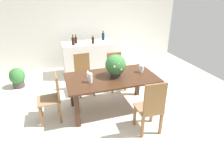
# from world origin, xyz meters

# --- Properties ---
(ground_plane) EXTENTS (7.04, 7.04, 0.00)m
(ground_plane) POSITION_xyz_m (0.00, 0.00, 0.00)
(ground_plane) COLOR silver
(back_wall) EXTENTS (6.40, 0.10, 2.60)m
(back_wall) POSITION_xyz_m (0.00, 2.60, 1.30)
(back_wall) COLOR silver
(back_wall) RESTS_ON ground
(dining_table) EXTENTS (1.87, 1.03, 0.77)m
(dining_table) POSITION_xyz_m (0.00, -0.21, 0.65)
(dining_table) COLOR #422616
(dining_table) RESTS_ON ground
(chair_far_left) EXTENTS (0.45, 0.48, 0.99)m
(chair_far_left) POSITION_xyz_m (-0.43, 0.76, 0.54)
(chair_far_left) COLOR brown
(chair_far_left) RESTS_ON ground
(chair_far_right) EXTENTS (0.43, 0.48, 0.93)m
(chair_far_right) POSITION_xyz_m (0.42, 0.76, 0.52)
(chair_far_right) COLOR brown
(chair_far_right) RESTS_ON ground
(chair_near_right) EXTENTS (0.45, 0.46, 1.05)m
(chair_near_right) POSITION_xyz_m (0.42, -1.18, 0.57)
(chair_near_right) COLOR brown
(chair_near_right) RESTS_ON ground
(chair_head_end) EXTENTS (0.44, 0.44, 0.97)m
(chair_head_end) POSITION_xyz_m (-1.19, -0.20, 0.54)
(chair_head_end) COLOR brown
(chair_head_end) RESTS_ON ground
(flower_centerpiece) EXTENTS (0.42, 0.42, 0.47)m
(flower_centerpiece) POSITION_xyz_m (0.09, -0.20, 1.01)
(flower_centerpiece) COLOR #333338
(flower_centerpiece) RESTS_ON dining_table
(crystal_vase_left) EXTENTS (0.10, 0.10, 0.19)m
(crystal_vase_left) POSITION_xyz_m (-0.47, -0.32, 0.87)
(crystal_vase_left) COLOR silver
(crystal_vase_left) RESTS_ON dining_table
(crystal_vase_center_near) EXTENTS (0.11, 0.11, 0.17)m
(crystal_vase_center_near) POSITION_xyz_m (0.69, -0.18, 0.87)
(crystal_vase_center_near) COLOR silver
(crystal_vase_center_near) RESTS_ON dining_table
(wine_glass) EXTENTS (0.07, 0.07, 0.14)m
(wine_glass) POSITION_xyz_m (-0.45, -0.01, 0.87)
(wine_glass) COLOR silver
(wine_glass) RESTS_ON dining_table
(kitchen_counter) EXTENTS (1.58, 0.69, 0.99)m
(kitchen_counter) POSITION_xyz_m (-0.03, 1.85, 0.50)
(kitchen_counter) COLOR silver
(kitchen_counter) RESTS_ON ground
(wine_bottle_tall) EXTENTS (0.08, 0.08, 0.28)m
(wine_bottle_tall) POSITION_xyz_m (0.45, 2.01, 1.10)
(wine_bottle_tall) COLOR #0F1E38
(wine_bottle_tall) RESTS_ON kitchen_counter
(wine_bottle_dark) EXTENTS (0.08, 0.08, 0.23)m
(wine_bottle_dark) POSITION_xyz_m (0.06, 1.69, 1.08)
(wine_bottle_dark) COLOR black
(wine_bottle_dark) RESTS_ON kitchen_counter
(wine_bottle_green) EXTENTS (0.08, 0.08, 0.30)m
(wine_bottle_green) POSITION_xyz_m (-0.51, 1.71, 1.10)
(wine_bottle_green) COLOR black
(wine_bottle_green) RESTS_ON kitchen_counter
(wine_bottle_amber) EXTENTS (0.07, 0.07, 0.26)m
(wine_bottle_amber) POSITION_xyz_m (-0.41, 1.87, 1.09)
(wine_bottle_amber) COLOR black
(wine_bottle_amber) RESTS_ON kitchen_counter
(potted_plant_floor) EXTENTS (0.40, 0.40, 0.54)m
(potted_plant_floor) POSITION_xyz_m (-2.07, 1.54, 0.28)
(potted_plant_floor) COLOR #423D38
(potted_plant_floor) RESTS_ON ground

